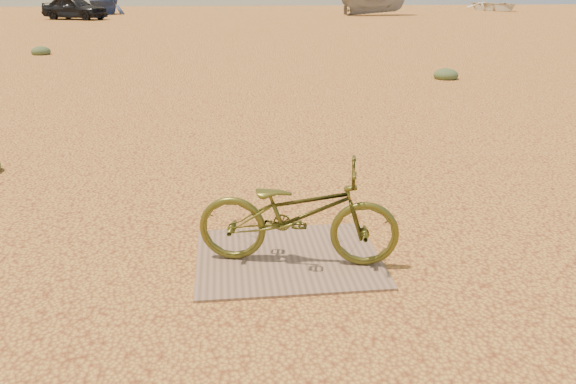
{
  "coord_description": "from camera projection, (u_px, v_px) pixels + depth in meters",
  "views": [
    {
      "loc": [
        -0.99,
        -3.94,
        2.18
      ],
      "look_at": [
        -0.5,
        0.28,
        0.6
      ],
      "focal_mm": 35.0,
      "sensor_mm": 36.0,
      "label": 1
    }
  ],
  "objects": [
    {
      "name": "boat_mid_right",
      "position": [
        375.0,
        0.0,
        41.49
      ],
      "size": [
        5.88,
        2.96,
        2.18
      ],
      "primitive_type": "imported",
      "rotation": [
        0.0,
        0.0,
        1.73
      ],
      "color": "slate",
      "rests_on": "ground"
    },
    {
      "name": "plywood_board",
      "position": [
        288.0,
        258.0,
        4.74
      ],
      "size": [
        1.53,
        1.25,
        0.02
      ],
      "primitive_type": "cube",
      "color": "#886D5E",
      "rests_on": "ground"
    },
    {
      "name": "ground",
      "position": [
        354.0,
        271.0,
        4.53
      ],
      "size": [
        120.0,
        120.0,
        0.0
      ],
      "primitive_type": "plane",
      "color": "gold",
      "rests_on": "ground"
    },
    {
      "name": "car",
      "position": [
        74.0,
        8.0,
        36.55
      ],
      "size": [
        4.62,
        3.42,
        1.46
      ],
      "primitive_type": "imported",
      "rotation": [
        0.0,
        0.0,
        1.12
      ],
      "color": "black",
      "rests_on": "ground"
    },
    {
      "name": "boat_far_left",
      "position": [
        104.0,
        0.0,
        42.78
      ],
      "size": [
        4.69,
        5.02,
        2.14
      ],
      "primitive_type": "imported",
      "rotation": [
        0.0,
        0.0,
        -0.35
      ],
      "color": "navy",
      "rests_on": "ground"
    },
    {
      "name": "kale_c",
      "position": [
        41.0,
        55.0,
        18.52
      ],
      "size": [
        0.62,
        0.62,
        0.34
      ],
      "primitive_type": "ellipsoid",
      "color": "#546C45",
      "rests_on": "ground"
    },
    {
      "name": "boat_far_right",
      "position": [
        496.0,
        5.0,
        48.85
      ],
      "size": [
        4.6,
        5.68,
        1.04
      ],
      "primitive_type": "imported",
      "rotation": [
        0.0,
        0.0,
        0.22
      ],
      "color": "silver",
      "rests_on": "ground"
    },
    {
      "name": "bicycle",
      "position": [
        298.0,
        213.0,
        4.51
      ],
      "size": [
        1.71,
        0.9,
        0.86
      ],
      "primitive_type": "imported",
      "rotation": [
        0.0,
        0.0,
        1.36
      ],
      "color": "#4E511D",
      "rests_on": "plywood_board"
    },
    {
      "name": "kale_b",
      "position": [
        445.0,
        79.0,
        13.76
      ],
      "size": [
        0.6,
        0.6,
        0.33
      ],
      "primitive_type": "ellipsoid",
      "color": "#546C45",
      "rests_on": "ground"
    }
  ]
}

